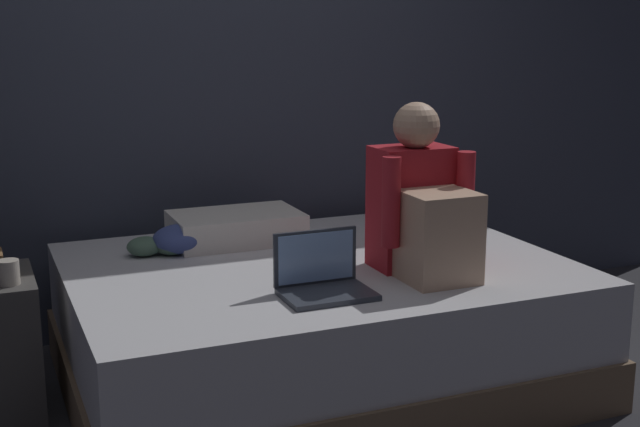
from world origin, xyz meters
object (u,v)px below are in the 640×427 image
bed (317,323)px  pillow (236,227)px  person_sitting (422,209)px  laptop (323,279)px  mug (9,272)px  clothes_pile (172,241)px

bed → pillow: bearing=113.9°
bed → person_sitting: (0.32, -0.28, 0.51)m
laptop → bed: bearing=70.5°
bed → person_sitting: size_ratio=3.05×
bed → person_sitting: 0.67m
person_sitting → mug: bearing=167.5°
pillow → clothes_pile: (-0.31, -0.10, -0.01)m
laptop → mug: 1.12m
mug → laptop: bearing=-23.1°
pillow → mug: (-0.97, -0.40, 0.01)m
laptop → clothes_pile: (-0.37, 0.74, -0.00)m
mug → pillow: bearing=22.3°
mug → clothes_pile: same height
clothes_pile → pillow: bearing=17.4°
laptop → pillow: size_ratio=0.57×
pillow → clothes_pile: size_ratio=1.71×
bed → laptop: size_ratio=6.25×
laptop → clothes_pile: laptop is taller
bed → clothes_pile: (-0.51, 0.35, 0.31)m
mug → clothes_pile: 0.72m
person_sitting → laptop: person_sitting is taller
person_sitting → pillow: person_sitting is taller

